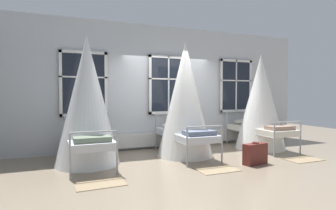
{
  "coord_description": "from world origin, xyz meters",
  "views": [
    {
      "loc": [
        -2.91,
        -5.88,
        1.47
      ],
      "look_at": [
        -0.47,
        0.08,
        1.22
      ],
      "focal_mm": 29.58,
      "sensor_mm": 36.0,
      "label": 1
    }
  ],
  "objects_px": {
    "suitcase_dark": "(255,154)",
    "cot_second": "(185,101)",
    "cot_first": "(87,103)",
    "cot_third": "(260,103)"
  },
  "relations": [
    {
      "from": "cot_second",
      "to": "cot_third",
      "type": "relative_size",
      "value": 1.07
    },
    {
      "from": "cot_second",
      "to": "cot_third",
      "type": "xyz_separation_m",
      "value": [
        2.29,
        0.04,
        -0.09
      ]
    },
    {
      "from": "cot_second",
      "to": "suitcase_dark",
      "type": "xyz_separation_m",
      "value": [
        1.0,
        -1.32,
        -1.09
      ]
    },
    {
      "from": "cot_second",
      "to": "cot_first",
      "type": "bearing_deg",
      "value": 90.73
    },
    {
      "from": "cot_first",
      "to": "suitcase_dark",
      "type": "bearing_deg",
      "value": -112.74
    },
    {
      "from": "cot_second",
      "to": "suitcase_dark",
      "type": "bearing_deg",
      "value": -141.66
    },
    {
      "from": "suitcase_dark",
      "to": "cot_first",
      "type": "bearing_deg",
      "value": 147.8
    },
    {
      "from": "suitcase_dark",
      "to": "cot_second",
      "type": "bearing_deg",
      "value": 117.23
    },
    {
      "from": "cot_first",
      "to": "cot_second",
      "type": "height_order",
      "value": "cot_second"
    },
    {
      "from": "cot_third",
      "to": "suitcase_dark",
      "type": "bearing_deg",
      "value": 137.29
    }
  ]
}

